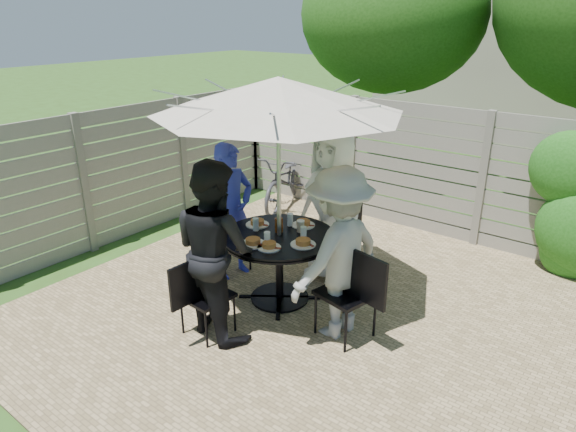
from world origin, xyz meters
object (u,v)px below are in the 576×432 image
Objects in this scene: chair_right at (346,311)px; glass_front at (267,238)px; person_right at (338,254)px; plate_left at (257,223)px; chair_left at (226,250)px; bicycle at (286,180)px; coffee_cup at (301,227)px; plate_back at (303,224)px; glass_right at (304,233)px; patio_table at (279,255)px; plate_right at (303,243)px; umbrella at (278,95)px; glass_left at (256,224)px; glass_back at (290,220)px; syrup_jug at (279,225)px; person_left at (231,212)px; chair_front at (207,311)px; plate_extra at (269,246)px; person_back at (332,206)px; plate_front at (253,242)px; person_front at (215,250)px.

chair_right is 1.06m from glass_front.
person_right is 1.19m from plate_left.
bicycle is at bearing 117.43° from chair_left.
plate_back is at bearing 116.67° from coffee_cup.
person_right is (1.77, -0.28, 0.57)m from chair_left.
glass_right is 3.13m from bicycle.
patio_table is 0.45m from plate_right.
plate_back is at bearing -65.91° from bicycle.
umbrella is 1.41m from glass_left.
glass_back is (-0.06, 0.27, -1.39)m from umbrella.
glass_front is at bearing -38.05° from plate_left.
syrup_jug is (-0.05, 0.06, 0.32)m from patio_table.
glass_right is (1.23, -0.08, 0.58)m from chair_left.
coffee_cup is at bearing 56.69° from patio_table.
glass_back is (0.76, 0.14, 0.04)m from person_left.
syrup_jug is 0.09× the size of bicycle.
chair_left is 1.89m from person_right.
person_right is at bearing 10.83° from glass_front.
chair_front is 1.19m from syrup_jug.
plate_back is 0.68m from plate_extra.
umbrella is 10.99× the size of plate_left.
plate_back is (-0.07, -0.46, -0.09)m from person_back.
plate_front is (0.90, -0.50, 0.53)m from chair_left.
plate_back is 0.15m from glass_back.
chair_right is 0.80m from plate_right.
syrup_jug is (-0.32, -0.00, 0.01)m from glass_right.
person_left is at bearing -175.56° from coffee_cup.
person_right reaches higher than chair_front.
person_back is 1.91m from chair_front.
glass_front is at bearing -15.24° from chair_left.
umbrella is 23.81× the size of coffee_cup.
plate_extra is 3.35m from bicycle.
coffee_cup is at bearing 89.88° from plate_extra.
bicycle is at bearing 131.09° from coffee_cup.
person_front is 6.83× the size of plate_right.
person_left is 1.18m from person_front.
plate_front is at bearing -53.37° from glass_left.
glass_front is 0.88× the size of syrup_jug.
syrup_jug reaches higher than plate_front.
person_left is (-0.82, 0.13, -1.43)m from umbrella.
chair_right is 1.18m from syrup_jug.
umbrella is at bearing 81.13° from plate_front.
person_left is 11.71× the size of glass_back.
plate_left is at bearing 171.13° from patio_table.
chair_left is 1.23m from coffee_cup.
patio_table is at bearing -166.87° from glass_right.
bicycle is at bearing 122.09° from plate_front.
plate_front is 0.53m from glass_right.
bicycle is at bearing 124.65° from glass_front.
plate_front is (-1.01, -0.21, 0.52)m from chair_right.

